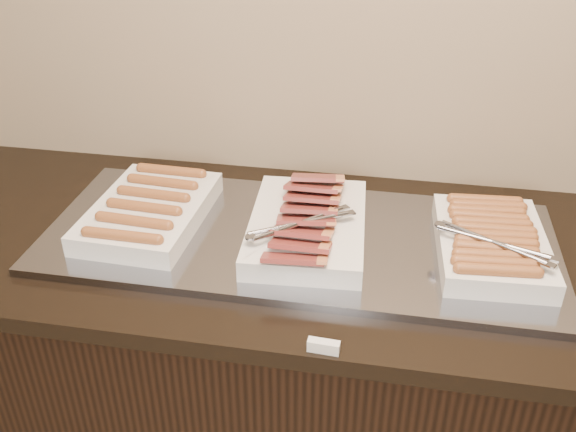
{
  "coord_description": "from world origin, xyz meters",
  "views": [
    {
      "loc": [
        0.18,
        0.87,
        1.74
      ],
      "look_at": [
        -0.04,
        2.13,
        0.97
      ],
      "focal_mm": 40.0,
      "sensor_mm": 36.0,
      "label": 1
    }
  ],
  "objects_px": {
    "dish_left": "(150,210)",
    "dish_right": "(491,242)",
    "dish_center": "(307,225)",
    "warming_tray": "(298,239)",
    "counter": "(304,379)"
  },
  "relations": [
    {
      "from": "dish_left",
      "to": "dish_center",
      "type": "distance_m",
      "value": 0.39
    },
    {
      "from": "counter",
      "to": "dish_right",
      "type": "distance_m",
      "value": 0.65
    },
    {
      "from": "warming_tray",
      "to": "dish_right",
      "type": "relative_size",
      "value": 3.3
    },
    {
      "from": "warming_tray",
      "to": "dish_right",
      "type": "xyz_separation_m",
      "value": [
        0.44,
        -0.0,
        0.04
      ]
    },
    {
      "from": "dish_left",
      "to": "dish_right",
      "type": "xyz_separation_m",
      "value": [
        0.81,
        -0.0,
        0.01
      ]
    },
    {
      "from": "counter",
      "to": "dish_center",
      "type": "bearing_deg",
      "value": -71.4
    },
    {
      "from": "counter",
      "to": "dish_left",
      "type": "height_order",
      "value": "dish_left"
    },
    {
      "from": "counter",
      "to": "dish_left",
      "type": "xyz_separation_m",
      "value": [
        -0.39,
        0.0,
        0.5
      ]
    },
    {
      "from": "dish_left",
      "to": "dish_right",
      "type": "bearing_deg",
      "value": 1.89
    },
    {
      "from": "warming_tray",
      "to": "dish_center",
      "type": "relative_size",
      "value": 2.82
    },
    {
      "from": "dish_center",
      "to": "counter",
      "type": "bearing_deg",
      "value": 105.07
    },
    {
      "from": "dish_center",
      "to": "dish_left",
      "type": "bearing_deg",
      "value": 175.97
    },
    {
      "from": "warming_tray",
      "to": "dish_center",
      "type": "height_order",
      "value": "dish_center"
    },
    {
      "from": "dish_left",
      "to": "dish_center",
      "type": "relative_size",
      "value": 0.91
    },
    {
      "from": "counter",
      "to": "dish_right",
      "type": "height_order",
      "value": "dish_right"
    }
  ]
}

